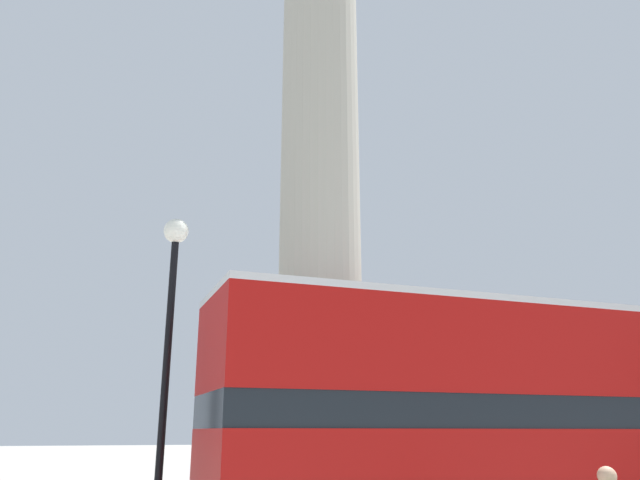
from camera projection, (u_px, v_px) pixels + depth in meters
monument_column at (320, 244)px, 15.25m from camera, size 6.37×6.37×19.62m
bus_a at (499, 413)px, 11.57m from camera, size 10.87×2.90×4.36m
street_lamp at (169, 337)px, 11.63m from camera, size 0.49×0.49×6.10m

